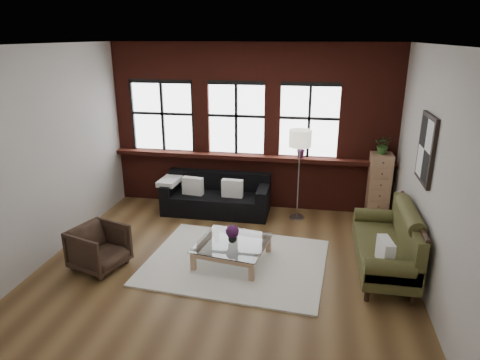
% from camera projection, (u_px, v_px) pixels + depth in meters
% --- Properties ---
extents(floor, '(5.50, 5.50, 0.00)m').
position_uv_depth(floor, '(227.00, 263.00, 6.55)').
color(floor, brown).
rests_on(floor, ground).
extents(ceiling, '(5.50, 5.50, 0.00)m').
position_uv_depth(ceiling, '(224.00, 44.00, 5.52)').
color(ceiling, white).
rests_on(ceiling, ground).
extents(wall_back, '(5.50, 0.00, 5.50)m').
position_uv_depth(wall_back, '(252.00, 127.00, 8.37)').
color(wall_back, '#B7B2AA').
rests_on(wall_back, ground).
extents(wall_front, '(5.50, 0.00, 5.50)m').
position_uv_depth(wall_front, '(166.00, 244.00, 3.71)').
color(wall_front, '#B7B2AA').
rests_on(wall_front, ground).
extents(wall_left, '(0.00, 5.00, 5.00)m').
position_uv_depth(wall_left, '(49.00, 154.00, 6.49)').
color(wall_left, '#B7B2AA').
rests_on(wall_left, ground).
extents(wall_right, '(0.00, 5.00, 5.00)m').
position_uv_depth(wall_right, '(431.00, 173.00, 5.58)').
color(wall_right, '#B7B2AA').
rests_on(wall_right, ground).
extents(brick_backwall, '(5.50, 0.12, 3.20)m').
position_uv_depth(brick_backwall, '(252.00, 128.00, 8.31)').
color(brick_backwall, '#521B13').
rests_on(brick_backwall, floor).
extents(sill_ledge, '(5.50, 0.30, 0.08)m').
position_uv_depth(sill_ledge, '(251.00, 157.00, 8.41)').
color(sill_ledge, '#521B13').
rests_on(sill_ledge, brick_backwall).
extents(window_left, '(1.38, 0.10, 1.50)m').
position_uv_depth(window_left, '(163.00, 117.00, 8.57)').
color(window_left, black).
rests_on(window_left, brick_backwall).
extents(window_mid, '(1.38, 0.10, 1.50)m').
position_uv_depth(window_mid, '(236.00, 120.00, 8.32)').
color(window_mid, black).
rests_on(window_mid, brick_backwall).
extents(window_right, '(1.38, 0.10, 1.50)m').
position_uv_depth(window_right, '(309.00, 122.00, 8.09)').
color(window_right, black).
rests_on(window_right, brick_backwall).
extents(wall_poster, '(0.05, 0.74, 0.94)m').
position_uv_depth(wall_poster, '(426.00, 149.00, 5.78)').
color(wall_poster, black).
rests_on(wall_poster, wall_right).
extents(shag_rug, '(2.83, 2.31, 0.03)m').
position_uv_depth(shag_rug, '(236.00, 262.00, 6.56)').
color(shag_rug, silver).
rests_on(shag_rug, floor).
extents(dark_sofa, '(2.04, 0.83, 0.74)m').
position_uv_depth(dark_sofa, '(216.00, 195.00, 8.30)').
color(dark_sofa, black).
rests_on(dark_sofa, floor).
extents(pillow_a, '(0.42, 0.19, 0.34)m').
position_uv_depth(pillow_a, '(193.00, 186.00, 8.22)').
color(pillow_a, white).
rests_on(pillow_a, dark_sofa).
extents(pillow_b, '(0.40, 0.15, 0.34)m').
position_uv_depth(pillow_b, '(232.00, 188.00, 8.09)').
color(pillow_b, white).
rests_on(pillow_b, dark_sofa).
extents(vintage_settee, '(0.84, 1.89, 1.01)m').
position_uv_depth(vintage_settee, '(384.00, 240.00, 6.19)').
color(vintage_settee, '#44421F').
rests_on(vintage_settee, floor).
extents(pillow_settee, '(0.20, 0.40, 0.34)m').
position_uv_depth(pillow_settee, '(385.00, 252.00, 5.63)').
color(pillow_settee, white).
rests_on(pillow_settee, vintage_settee).
extents(armchair, '(0.89, 0.88, 0.65)m').
position_uv_depth(armchair, '(99.00, 248.00, 6.33)').
color(armchair, black).
rests_on(armchair, floor).
extents(coffee_table, '(1.16, 1.16, 0.34)m').
position_uv_depth(coffee_table, '(232.00, 252.00, 6.54)').
color(coffee_table, '#A77D5A').
rests_on(coffee_table, shag_rug).
extents(vase, '(0.15, 0.15, 0.14)m').
position_uv_depth(vase, '(232.00, 238.00, 6.46)').
color(vase, '#B2B2B2').
rests_on(vase, coffee_table).
extents(flowers, '(0.20, 0.20, 0.20)m').
position_uv_depth(flowers, '(232.00, 232.00, 6.43)').
color(flowers, '#491948').
rests_on(flowers, vase).
extents(drawer_chest, '(0.39, 0.39, 1.27)m').
position_uv_depth(drawer_chest, '(379.00, 187.00, 7.95)').
color(drawer_chest, '#A77D5A').
rests_on(drawer_chest, floor).
extents(potted_plant_top, '(0.36, 0.33, 0.34)m').
position_uv_depth(potted_plant_top, '(383.00, 145.00, 7.69)').
color(potted_plant_top, '#2D5923').
rests_on(potted_plant_top, drawer_chest).
extents(floor_lamp, '(0.40, 0.40, 1.86)m').
position_uv_depth(floor_lamp, '(299.00, 172.00, 7.86)').
color(floor_lamp, '#A5A5A8').
rests_on(floor_lamp, floor).
extents(sill_plant, '(0.22, 0.19, 0.35)m').
position_uv_depth(sill_plant, '(302.00, 149.00, 8.14)').
color(sill_plant, '#491948').
rests_on(sill_plant, sill_ledge).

